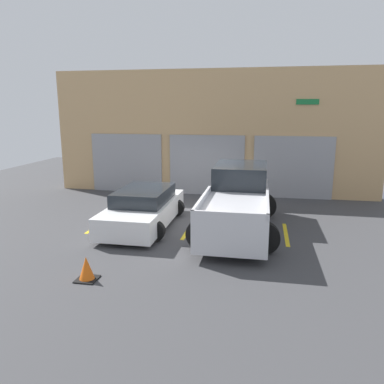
% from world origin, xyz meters
% --- Properties ---
extents(ground_plane, '(28.00, 28.00, 0.00)m').
position_xyz_m(ground_plane, '(0.00, 0.00, 0.00)').
color(ground_plane, '#3D3D3F').
extents(shophouse_building, '(14.37, 0.68, 5.46)m').
position_xyz_m(shophouse_building, '(-0.01, 3.29, 2.67)').
color(shophouse_building, tan).
rests_on(shophouse_building, ground).
extents(pickup_truck, '(2.53, 5.51, 1.92)m').
position_xyz_m(pickup_truck, '(1.52, -1.71, 0.90)').
color(pickup_truck, silver).
rests_on(pickup_truck, ground).
extents(sedan_white, '(2.14, 4.32, 1.24)m').
position_xyz_m(sedan_white, '(-1.52, -2.01, 0.59)').
color(sedan_white, white).
rests_on(sedan_white, ground).
extents(parking_stripe_far_left, '(0.12, 2.20, 0.01)m').
position_xyz_m(parking_stripe_far_left, '(-3.04, -2.04, 0.00)').
color(parking_stripe_far_left, gold).
rests_on(parking_stripe_far_left, ground).
extents(parking_stripe_left, '(0.12, 2.20, 0.01)m').
position_xyz_m(parking_stripe_left, '(0.00, -2.04, 0.00)').
color(parking_stripe_left, gold).
rests_on(parking_stripe_left, ground).
extents(parking_stripe_centre, '(0.12, 2.20, 0.01)m').
position_xyz_m(parking_stripe_centre, '(3.04, -2.04, 0.00)').
color(parking_stripe_centre, gold).
rests_on(parking_stripe_centre, ground).
extents(traffic_cone, '(0.47, 0.47, 0.55)m').
position_xyz_m(traffic_cone, '(-1.54, -6.10, 0.25)').
color(traffic_cone, black).
rests_on(traffic_cone, ground).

